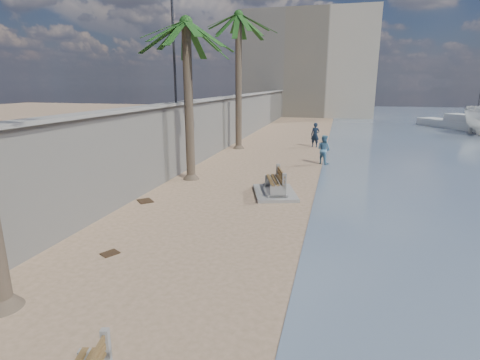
{
  "coord_description": "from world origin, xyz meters",
  "views": [
    {
      "loc": [
        2.79,
        -5.46,
        4.55
      ],
      "look_at": [
        -0.5,
        7.0,
        1.2
      ],
      "focal_mm": 28.0,
      "sensor_mm": 36.0,
      "label": 1
    }
  ],
  "objects_px": {
    "bench_far": "(275,184)",
    "sailboat_west": "(476,118)",
    "person_b": "(324,148)",
    "palm_back": "(239,17)",
    "yacht_far": "(454,125)",
    "person_a": "(315,133)",
    "palm_mid": "(186,25)"
  },
  "relations": [
    {
      "from": "palm_mid",
      "to": "yacht_far",
      "type": "distance_m",
      "value": 33.06
    },
    {
      "from": "bench_far",
      "to": "person_b",
      "type": "distance_m",
      "value": 7.05
    },
    {
      "from": "bench_far",
      "to": "palm_back",
      "type": "distance_m",
      "value": 14.21
    },
    {
      "from": "person_a",
      "to": "yacht_far",
      "type": "bearing_deg",
      "value": 66.39
    },
    {
      "from": "person_a",
      "to": "sailboat_west",
      "type": "xyz_separation_m",
      "value": [
        18.24,
        25.56,
        -0.66
      ]
    },
    {
      "from": "palm_back",
      "to": "person_a",
      "type": "height_order",
      "value": "palm_back"
    },
    {
      "from": "bench_far",
      "to": "sailboat_west",
      "type": "xyz_separation_m",
      "value": [
        19.03,
        38.3,
        -0.09
      ]
    },
    {
      "from": "yacht_far",
      "to": "bench_far",
      "type": "bearing_deg",
      "value": 119.53
    },
    {
      "from": "bench_far",
      "to": "palm_back",
      "type": "bearing_deg",
      "value": 112.59
    },
    {
      "from": "bench_far",
      "to": "palm_mid",
      "type": "bearing_deg",
      "value": 160.69
    },
    {
      "from": "yacht_far",
      "to": "person_a",
      "type": "bearing_deg",
      "value": 105.48
    },
    {
      "from": "palm_back",
      "to": "sailboat_west",
      "type": "xyz_separation_m",
      "value": [
        23.46,
        27.65,
        -8.38
      ]
    },
    {
      "from": "palm_mid",
      "to": "person_a",
      "type": "relative_size",
      "value": 4.0
    },
    {
      "from": "person_b",
      "to": "yacht_far",
      "type": "relative_size",
      "value": 0.23
    },
    {
      "from": "person_a",
      "to": "yacht_far",
      "type": "xyz_separation_m",
      "value": [
        13.15,
        15.48,
        -0.66
      ]
    },
    {
      "from": "palm_back",
      "to": "sailboat_west",
      "type": "distance_m",
      "value": 37.22
    },
    {
      "from": "yacht_far",
      "to": "sailboat_west",
      "type": "height_order",
      "value": "sailboat_west"
    },
    {
      "from": "palm_mid",
      "to": "palm_back",
      "type": "relative_size",
      "value": 0.82
    },
    {
      "from": "bench_far",
      "to": "sailboat_west",
      "type": "height_order",
      "value": "sailboat_west"
    },
    {
      "from": "person_b",
      "to": "palm_back",
      "type": "bearing_deg",
      "value": 1.11
    },
    {
      "from": "bench_far",
      "to": "yacht_far",
      "type": "height_order",
      "value": "yacht_far"
    },
    {
      "from": "bench_far",
      "to": "sailboat_west",
      "type": "relative_size",
      "value": 0.25
    },
    {
      "from": "person_a",
      "to": "person_b",
      "type": "xyz_separation_m",
      "value": [
        0.87,
        -5.9,
        -0.08
      ]
    },
    {
      "from": "bench_far",
      "to": "person_a",
      "type": "bearing_deg",
      "value": 86.43
    },
    {
      "from": "person_a",
      "to": "palm_back",
      "type": "bearing_deg",
      "value": -141.5
    },
    {
      "from": "palm_back",
      "to": "yacht_far",
      "type": "relative_size",
      "value": 1.23
    },
    {
      "from": "person_a",
      "to": "person_b",
      "type": "height_order",
      "value": "person_a"
    },
    {
      "from": "yacht_far",
      "to": "person_b",
      "type": "bearing_deg",
      "value": 115.97
    },
    {
      "from": "palm_back",
      "to": "yacht_far",
      "type": "distance_m",
      "value": 26.77
    },
    {
      "from": "palm_back",
      "to": "person_b",
      "type": "xyz_separation_m",
      "value": [
        6.1,
        -3.82,
        -7.81
      ]
    },
    {
      "from": "person_b",
      "to": "yacht_far",
      "type": "bearing_deg",
      "value": -86.71
    },
    {
      "from": "sailboat_west",
      "to": "palm_back",
      "type": "bearing_deg",
      "value": -130.31
    }
  ]
}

